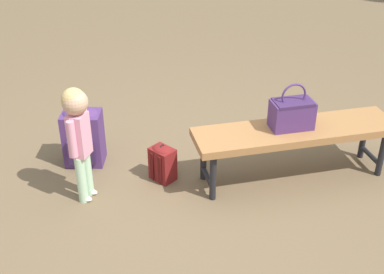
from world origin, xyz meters
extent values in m
plane|color=brown|center=(0.00, 0.00, 0.00)|extent=(40.00, 40.00, 0.00)
cube|color=#9E6B3D|center=(-0.80, -0.15, 0.42)|extent=(1.65, 0.69, 0.06)
cylinder|color=black|center=(-0.14, 0.11, 0.20)|extent=(0.05, 0.05, 0.39)
cylinder|color=black|center=(-0.09, -0.16, 0.20)|extent=(0.05, 0.05, 0.39)
cylinder|color=black|center=(-1.52, -0.14, 0.20)|extent=(0.05, 0.05, 0.39)
cylinder|color=black|center=(-1.47, -0.42, 0.20)|extent=(0.05, 0.05, 0.39)
cylinder|color=black|center=(-0.12, -0.02, 0.10)|extent=(0.09, 0.28, 0.04)
cylinder|color=black|center=(-1.49, -0.28, 0.10)|extent=(0.09, 0.28, 0.04)
cube|color=#4C2D66|center=(-0.76, -0.16, 0.56)|extent=(0.35, 0.23, 0.22)
cube|color=#39224C|center=(-0.76, -0.16, 0.67)|extent=(0.32, 0.23, 0.02)
torus|color=#4C2D66|center=(-0.76, -0.16, 0.72)|extent=(0.20, 0.05, 0.20)
cylinder|color=#B2D8B2|center=(0.80, 0.01, 0.19)|extent=(0.07, 0.07, 0.38)
cylinder|color=#B2D8B2|center=(0.83, 0.09, 0.19)|extent=(0.07, 0.07, 0.38)
ellipsoid|color=white|center=(0.78, 0.01, 0.02)|extent=(0.10, 0.08, 0.04)
ellipsoid|color=white|center=(0.81, 0.10, 0.02)|extent=(0.10, 0.08, 0.04)
cube|color=pink|center=(0.82, 0.05, 0.55)|extent=(0.16, 0.17, 0.33)
cylinder|color=pink|center=(0.78, -0.04, 0.57)|extent=(0.05, 0.05, 0.28)
cylinder|color=pink|center=(0.85, 0.14, 0.57)|extent=(0.05, 0.05, 0.28)
sphere|color=tan|center=(0.82, 0.05, 0.81)|extent=(0.18, 0.18, 0.18)
sphere|color=tan|center=(0.82, 0.05, 0.82)|extent=(0.17, 0.17, 0.17)
cube|color=#4C2D66|center=(0.89, -0.46, 0.23)|extent=(0.33, 0.25, 0.46)
ellipsoid|color=#4C2D66|center=(0.89, -0.46, 0.45)|extent=(0.31, 0.24, 0.10)
cube|color=#311D42|center=(0.90, -0.33, 0.16)|extent=(0.22, 0.05, 0.21)
cube|color=#311D42|center=(0.81, -0.58, 0.23)|extent=(0.05, 0.02, 0.39)
cube|color=#311D42|center=(0.95, -0.59, 0.23)|extent=(0.05, 0.02, 0.39)
torus|color=black|center=(0.89, -0.46, 0.49)|extent=(0.02, 0.08, 0.08)
cube|color=maroon|center=(0.23, -0.17, 0.14)|extent=(0.23, 0.23, 0.28)
ellipsoid|color=maroon|center=(0.23, -0.17, 0.27)|extent=(0.22, 0.22, 0.06)
cube|color=#4A1010|center=(0.18, -0.23, 0.10)|extent=(0.11, 0.11, 0.13)
cube|color=#4A1010|center=(0.32, -0.15, 0.14)|extent=(0.03, 0.03, 0.24)
cube|color=#4A1010|center=(0.26, -0.09, 0.14)|extent=(0.03, 0.03, 0.24)
torus|color=black|center=(0.23, -0.17, 0.30)|extent=(0.04, 0.04, 0.05)
camera|label=1|loc=(0.16, 3.21, 2.33)|focal=47.31mm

